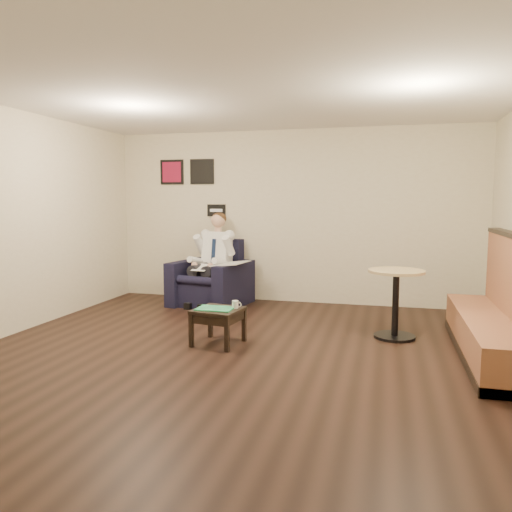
% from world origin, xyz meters
% --- Properties ---
extents(ground, '(6.00, 6.00, 0.00)m').
position_xyz_m(ground, '(0.00, 0.00, 0.00)').
color(ground, black).
rests_on(ground, ground).
extents(wall_back, '(6.00, 0.02, 2.80)m').
position_xyz_m(wall_back, '(0.00, 3.00, 1.40)').
color(wall_back, beige).
rests_on(wall_back, ground).
extents(wall_front, '(6.00, 0.02, 2.80)m').
position_xyz_m(wall_front, '(0.00, -3.00, 1.40)').
color(wall_front, beige).
rests_on(wall_front, ground).
extents(wall_left, '(0.02, 6.00, 2.80)m').
position_xyz_m(wall_left, '(-3.00, 0.00, 1.40)').
color(wall_left, beige).
rests_on(wall_left, ground).
extents(ceiling, '(6.00, 6.00, 0.02)m').
position_xyz_m(ceiling, '(0.00, 0.00, 2.80)').
color(ceiling, white).
rests_on(ceiling, wall_back).
extents(seating_sign, '(0.32, 0.02, 0.20)m').
position_xyz_m(seating_sign, '(-1.30, 2.98, 1.50)').
color(seating_sign, black).
rests_on(seating_sign, wall_back).
extents(art_print_left, '(0.42, 0.03, 0.42)m').
position_xyz_m(art_print_left, '(-2.10, 2.98, 2.15)').
color(art_print_left, maroon).
rests_on(art_print_left, wall_back).
extents(art_print_right, '(0.42, 0.03, 0.42)m').
position_xyz_m(art_print_right, '(-1.55, 2.98, 2.15)').
color(art_print_right, black).
rests_on(art_print_right, wall_back).
extents(armchair, '(1.25, 1.25, 1.03)m').
position_xyz_m(armchair, '(-1.21, 2.42, 0.51)').
color(armchair, black).
rests_on(armchair, ground).
extents(seated_man, '(0.86, 1.12, 1.41)m').
position_xyz_m(seated_man, '(-1.24, 2.29, 0.71)').
color(seated_man, white).
rests_on(seated_man, armchair).
extents(lap_papers, '(0.28, 0.36, 0.01)m').
position_xyz_m(lap_papers, '(-1.26, 2.18, 0.63)').
color(lap_papers, white).
rests_on(lap_papers, seated_man).
extents(newspaper, '(0.52, 0.62, 0.01)m').
position_xyz_m(newspaper, '(-0.81, 2.23, 0.70)').
color(newspaper, silver).
rests_on(newspaper, armchair).
extents(side_table, '(0.58, 0.58, 0.42)m').
position_xyz_m(side_table, '(-0.37, 0.35, 0.21)').
color(side_table, black).
rests_on(side_table, ground).
extents(green_folder, '(0.42, 0.30, 0.01)m').
position_xyz_m(green_folder, '(-0.40, 0.33, 0.42)').
color(green_folder, '#22AE64').
rests_on(green_folder, side_table).
extents(coffee_mug, '(0.09, 0.09, 0.09)m').
position_xyz_m(coffee_mug, '(-0.19, 0.43, 0.46)').
color(coffee_mug, white).
rests_on(coffee_mug, side_table).
extents(smartphone, '(0.14, 0.10, 0.01)m').
position_xyz_m(smartphone, '(-0.30, 0.49, 0.42)').
color(smartphone, black).
rests_on(smartphone, side_table).
extents(banquette, '(0.60, 2.54, 1.30)m').
position_xyz_m(banquette, '(2.59, 0.64, 0.65)').
color(banquette, brown).
rests_on(banquette, ground).
extents(cafe_table, '(0.78, 0.78, 0.84)m').
position_xyz_m(cafe_table, '(1.63, 1.14, 0.42)').
color(cafe_table, tan).
rests_on(cafe_table, ground).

